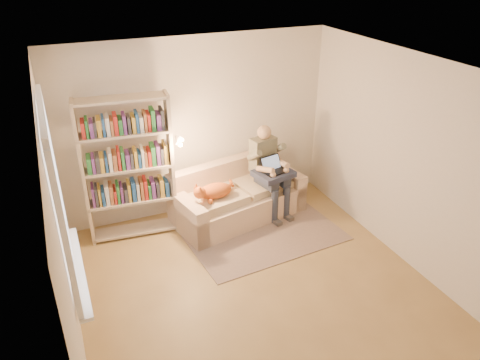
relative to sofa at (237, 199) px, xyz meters
name	(u,v)px	position (x,y,z in m)	size (l,w,h in m)	color
floor	(261,295)	(-0.43, -1.74, -0.30)	(4.50, 4.50, 0.00)	olive
ceiling	(267,75)	(-0.43, -1.74, 2.30)	(4.00, 4.50, 0.02)	white
wall_left	(62,241)	(-2.43, -1.74, 1.00)	(0.02, 4.50, 2.60)	silver
wall_right	(414,166)	(1.57, -1.74, 1.00)	(0.02, 4.50, 2.60)	silver
wall_back	(196,128)	(-0.43, 0.51, 1.00)	(4.00, 0.02, 2.60)	silver
wall_front	(412,354)	(-0.43, -3.99, 1.00)	(4.00, 0.02, 2.60)	silver
window	(65,221)	(-2.37, -1.54, 1.08)	(0.12, 1.52, 1.69)	white
sofa	(237,199)	(0.00, 0.00, 0.00)	(2.05, 1.24, 0.81)	beige
person	(268,166)	(0.47, -0.05, 0.47)	(0.48, 0.65, 1.36)	gray
cat	(214,191)	(-0.43, -0.22, 0.34)	(0.69, 0.35, 0.26)	orange
blanket	(271,174)	(0.46, -0.18, 0.40)	(0.53, 0.43, 0.08)	#293049
laptop	(271,168)	(0.46, -0.17, 0.49)	(0.38, 0.35, 0.27)	black
bookshelf	(128,162)	(-1.50, 0.14, 0.81)	(1.32, 0.48, 2.00)	#BFAE91
rug	(266,236)	(0.15, -0.68, -0.29)	(2.10, 1.24, 0.01)	gray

